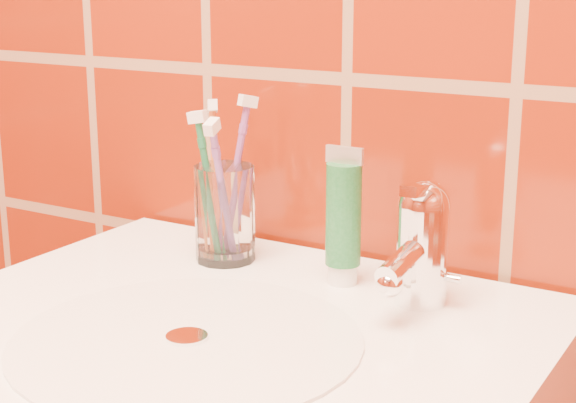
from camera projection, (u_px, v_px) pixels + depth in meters
The scene contains 7 objects.
glass_tumbler at pixel (225, 213), 0.94m from camera, with size 0.06×0.06×0.10m, color white.
toothpaste_tube at pixel (343, 220), 0.87m from camera, with size 0.04×0.04×0.14m.
faucet at pixel (421, 240), 0.81m from camera, with size 0.05×0.11×0.12m.
toothbrush_0 at pixel (215, 180), 0.96m from camera, with size 0.06×0.06×0.17m, color orange, non-canonical shape.
toothbrush_1 at pixel (210, 188), 0.93m from camera, with size 0.05×0.03×0.17m, color #1B673F, non-canonical shape.
toothbrush_2 at pixel (235, 178), 0.95m from camera, with size 0.04×0.06×0.18m, color #7E4089, non-canonical shape.
toothbrush_3 at pixel (223, 194), 0.91m from camera, with size 0.03×0.07×0.17m, color #7B4CA3, non-canonical shape.
Camera 1 is at (0.43, 0.36, 1.16)m, focal length 55.00 mm.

